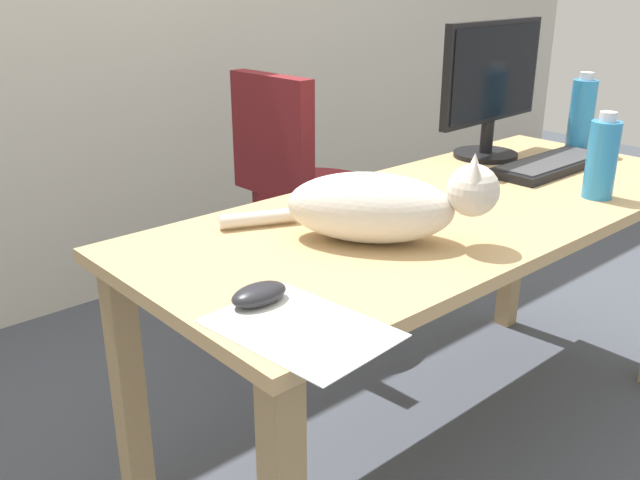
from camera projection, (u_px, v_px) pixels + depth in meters
The scene contains 10 objects.
ground_plane at pixel (432, 440), 2.01m from camera, with size 8.00×8.00×0.00m, color #474C56.
desk at pixel (446, 240), 1.79m from camera, with size 1.66×0.68×0.71m.
office_chair at pixel (303, 222), 2.51m from camera, with size 0.48×0.48×0.95m.
monitor at pixel (492, 85), 2.13m from camera, with size 0.48×0.20×0.42m.
keyboard at pixel (551, 164), 2.07m from camera, with size 0.44×0.15×0.03m.
cat at pixel (381, 205), 1.49m from camera, with size 0.40×0.51×0.20m.
computer_mouse at pixel (259, 294), 1.22m from camera, with size 0.11×0.06×0.04m, color #232328.
paper_sheet at pixel (301, 328), 1.14m from camera, with size 0.21×0.30×0.00m, color white.
water_bottle at pixel (581, 116), 2.22m from camera, with size 0.08×0.08×0.26m.
spray_bottle at pixel (602, 159), 1.78m from camera, with size 0.08×0.08×0.22m.
Camera 1 is at (-1.35, -1.03, 1.26)m, focal length 39.22 mm.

